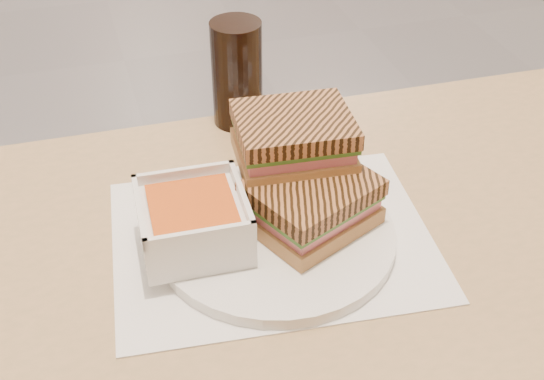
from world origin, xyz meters
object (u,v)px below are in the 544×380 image
object	(u,v)px
plate	(276,236)
soup_bowl	(193,223)
panini_lower	(311,203)
main_table	(352,330)
cola_glass	(237,74)

from	to	relation	value
plate	soup_bowl	bearing A→B (deg)	175.07
plate	soup_bowl	size ratio (longest dim) A/B	2.26
panini_lower	soup_bowl	bearing A→B (deg)	177.33
main_table	cola_glass	size ratio (longest dim) A/B	8.00
cola_glass	panini_lower	bearing A→B (deg)	-86.28
main_table	soup_bowl	xyz separation A→B (m)	(-0.17, 0.07, 0.16)
main_table	plate	world-z (taller)	plate
main_table	cola_glass	xyz separation A→B (m)	(-0.05, 0.33, 0.19)
plate	panini_lower	distance (m)	0.06
panini_lower	plate	bearing A→B (deg)	-177.67
main_table	panini_lower	world-z (taller)	panini_lower
main_table	soup_bowl	bearing A→B (deg)	158.66
main_table	soup_bowl	world-z (taller)	soup_bowl
main_table	plate	size ratio (longest dim) A/B	4.43
main_table	cola_glass	bearing A→B (deg)	99.33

